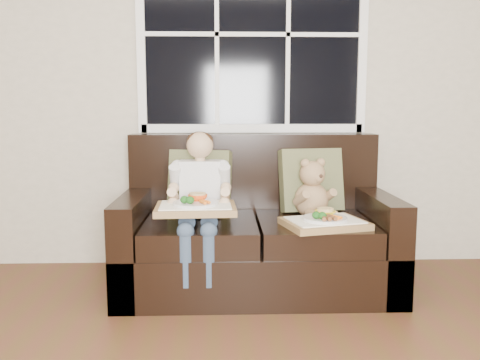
{
  "coord_description": "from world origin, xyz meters",
  "views": [
    {
      "loc": [
        0.29,
        -1.18,
        1.13
      ],
      "look_at": [
        0.39,
        1.85,
        0.71
      ],
      "focal_mm": 38.0,
      "sensor_mm": 36.0,
      "label": 1
    }
  ],
  "objects_px": {
    "teddy_bear": "(312,192)",
    "tray_left": "(196,207)",
    "child": "(200,190)",
    "tray_right": "(324,222)",
    "loveseat": "(256,237)"
  },
  "relations": [
    {
      "from": "teddy_bear",
      "to": "tray_left",
      "type": "xyz_separation_m",
      "value": [
        -0.73,
        -0.32,
        -0.03
      ]
    },
    {
      "from": "child",
      "to": "teddy_bear",
      "type": "relative_size",
      "value": 2.16
    },
    {
      "from": "tray_left",
      "to": "teddy_bear",
      "type": "bearing_deg",
      "value": 21.54
    },
    {
      "from": "teddy_bear",
      "to": "tray_left",
      "type": "bearing_deg",
      "value": -177.81
    },
    {
      "from": "child",
      "to": "tray_left",
      "type": "distance_m",
      "value": 0.22
    },
    {
      "from": "tray_left",
      "to": "tray_right",
      "type": "relative_size",
      "value": 0.89
    },
    {
      "from": "teddy_bear",
      "to": "tray_left",
      "type": "relative_size",
      "value": 0.82
    },
    {
      "from": "teddy_bear",
      "to": "tray_right",
      "type": "distance_m",
      "value": 0.34
    },
    {
      "from": "child",
      "to": "tray_right",
      "type": "height_order",
      "value": "child"
    },
    {
      "from": "loveseat",
      "to": "tray_right",
      "type": "xyz_separation_m",
      "value": [
        0.38,
        -0.32,
        0.17
      ]
    },
    {
      "from": "loveseat",
      "to": "tray_right",
      "type": "distance_m",
      "value": 0.53
    },
    {
      "from": "child",
      "to": "tray_left",
      "type": "height_order",
      "value": "child"
    },
    {
      "from": "child",
      "to": "teddy_bear",
      "type": "distance_m",
      "value": 0.72
    },
    {
      "from": "loveseat",
      "to": "teddy_bear",
      "type": "bearing_deg",
      "value": -0.98
    },
    {
      "from": "teddy_bear",
      "to": "tray_right",
      "type": "bearing_deg",
      "value": -107.9
    }
  ]
}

